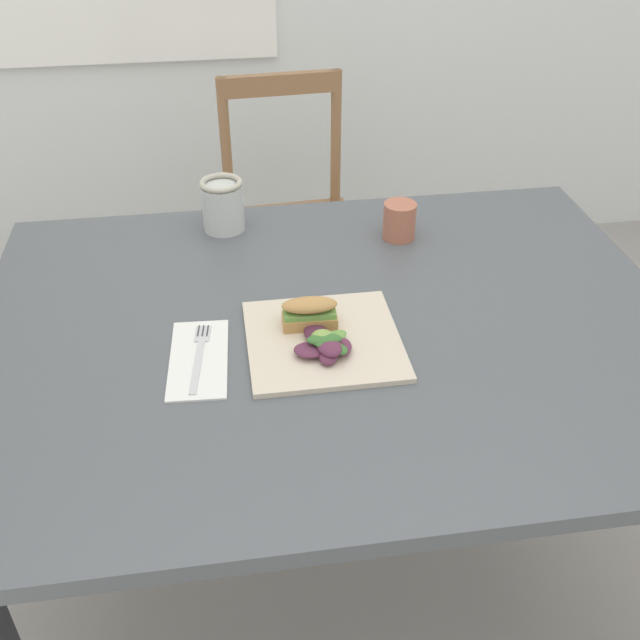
{
  "coord_description": "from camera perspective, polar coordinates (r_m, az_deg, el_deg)",
  "views": [
    {
      "loc": [
        -0.28,
        -1.0,
        1.51
      ],
      "look_at": [
        -0.12,
        0.06,
        0.76
      ],
      "focal_mm": 41.39,
      "sensor_mm": 36.0,
      "label": 1
    }
  ],
  "objects": [
    {
      "name": "sandwich_half_front",
      "position": [
        1.29,
        -0.81,
        0.62
      ],
      "size": [
        0.1,
        0.06,
        0.06
      ],
      "color": "tan",
      "rests_on": "plate_lunch"
    },
    {
      "name": "cup_extra_side",
      "position": [
        1.59,
        6.16,
        7.64
      ],
      "size": [
        0.07,
        0.07,
        0.08
      ],
      "primitive_type": "cylinder",
      "color": "#B2664C",
      "rests_on": "dining_table"
    },
    {
      "name": "ground_plane",
      "position": [
        1.83,
        4.42,
        -20.58
      ],
      "size": [
        7.73,
        7.73,
        0.0
      ],
      "primitive_type": "plane",
      "color": "gray"
    },
    {
      "name": "napkin_folded",
      "position": [
        1.26,
        -9.36,
        -3.08
      ],
      "size": [
        0.11,
        0.22,
        0.0
      ],
      "primitive_type": "cube",
      "rotation": [
        0.0,
        0.0,
        -0.06
      ],
      "color": "white",
      "rests_on": "dining_table"
    },
    {
      "name": "plate_lunch",
      "position": [
        1.28,
        0.27,
        -1.57
      ],
      "size": [
        0.26,
        0.26,
        0.01
      ],
      "primitive_type": "cube",
      "color": "beige",
      "rests_on": "dining_table"
    },
    {
      "name": "chair_wooden_far",
      "position": [
        2.28,
        -2.22,
        7.28
      ],
      "size": [
        0.43,
        0.43,
        0.87
      ],
      "color": "#8E6642",
      "rests_on": "ground"
    },
    {
      "name": "salad_mixed_greens",
      "position": [
        1.24,
        0.39,
        -1.79
      ],
      "size": [
        0.11,
        0.12,
        0.04
      ],
      "color": "#602D47",
      "rests_on": "plate_lunch"
    },
    {
      "name": "fork_on_napkin",
      "position": [
        1.27,
        -9.29,
        -2.47
      ],
      "size": [
        0.04,
        0.19,
        0.0
      ],
      "color": "silver",
      "rests_on": "napkin_folded"
    },
    {
      "name": "dining_table",
      "position": [
        1.4,
        1.0,
        -4.03
      ],
      "size": [
        1.28,
        0.97,
        0.74
      ],
      "color": "#51565B",
      "rests_on": "ground"
    },
    {
      "name": "mason_jar_iced_tea",
      "position": [
        1.63,
        -7.52,
        8.63
      ],
      "size": [
        0.09,
        0.09,
        0.11
      ],
      "color": "gold",
      "rests_on": "dining_table"
    }
  ]
}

